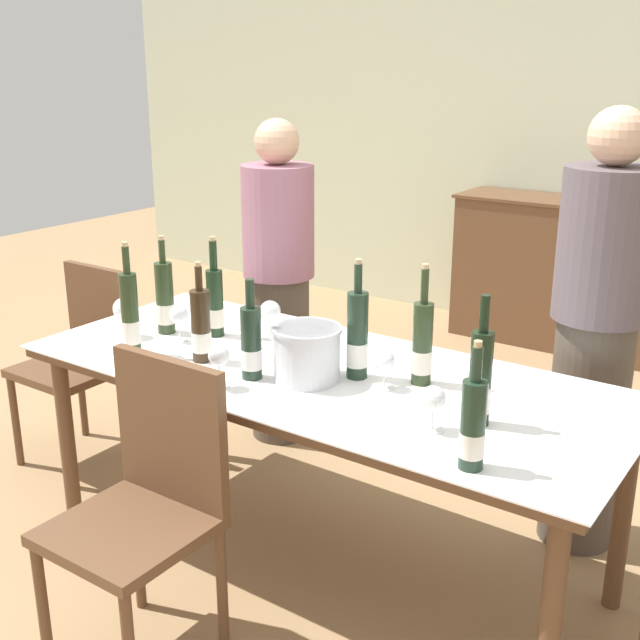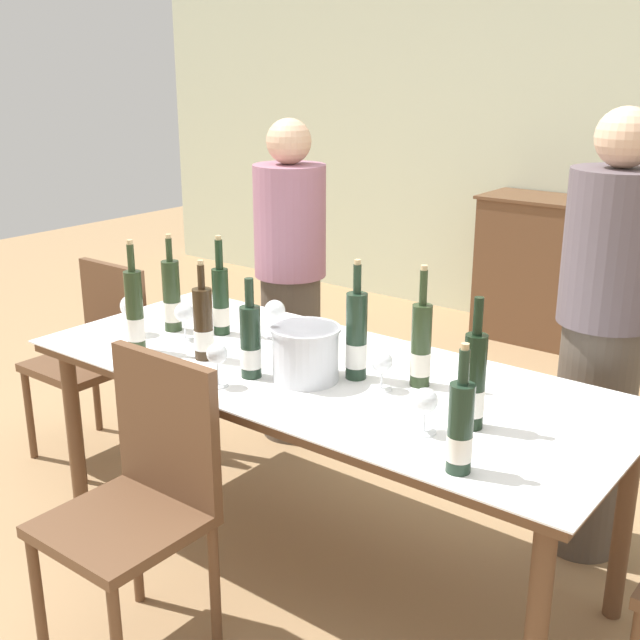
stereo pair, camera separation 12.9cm
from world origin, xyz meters
TOP-DOWN VIEW (x-y plane):
  - ground_plane at (0.00, 0.00)m, footprint 12.00×12.00m
  - back_wall at (0.00, 3.12)m, footprint 8.00×0.10m
  - sideboard_cabinet at (-0.07, 2.83)m, footprint 1.44×0.46m
  - dining_table at (0.00, 0.00)m, footprint 2.11×0.87m
  - ice_bucket at (0.01, -0.10)m, footprint 0.23×0.23m
  - wine_bottle_0 at (-0.65, -0.25)m, footprint 0.06×0.06m
  - wine_bottle_1 at (0.71, -0.34)m, footprint 0.07×0.07m
  - wine_bottle_2 at (-0.72, -0.01)m, footprint 0.07×0.07m
  - wine_bottle_3 at (-0.39, -0.16)m, footprint 0.07×0.07m
  - wine_bottle_4 at (0.34, 0.09)m, footprint 0.07×0.07m
  - wine_bottle_5 at (-0.54, 0.07)m, footprint 0.06×0.06m
  - wine_bottle_6 at (0.14, 0.02)m, footprint 0.07×0.07m
  - wine_bottle_7 at (-0.15, -0.18)m, footprint 0.07×0.07m
  - wine_bottle_8 at (0.62, -0.09)m, footprint 0.07×0.07m
  - wine_glass_0 at (-0.34, 0.16)m, footprint 0.08×0.08m
  - wine_glass_1 at (-0.18, -0.31)m, footprint 0.07×0.07m
  - wine_glass_2 at (0.26, -0.01)m, footprint 0.07×0.07m
  - wine_glass_3 at (-0.81, -0.14)m, footprint 0.09×0.09m
  - wine_glass_4 at (0.53, -0.20)m, footprint 0.07×0.07m
  - wine_glass_5 at (-0.60, -0.06)m, footprint 0.07×0.07m
  - chair_near_front at (-0.15, -0.67)m, footprint 0.42×0.42m
  - chair_left_end at (-1.35, 0.08)m, footprint 0.42×0.42m
  - person_host at (-0.76, 0.75)m, footprint 0.33×0.33m
  - person_guest_left at (0.72, 0.68)m, footprint 0.33×0.33m

SIDE VIEW (x-z plane):
  - ground_plane at x=0.00m, z-range 0.00..0.00m
  - sideboard_cabinet at x=-0.07m, z-range 0.00..0.94m
  - chair_left_end at x=-1.35m, z-range 0.07..0.95m
  - chair_near_front at x=-0.15m, z-range 0.07..1.00m
  - dining_table at x=0.00m, z-range 0.31..1.05m
  - person_host at x=-0.76m, z-range 0.00..1.51m
  - person_guest_left at x=0.72m, z-range 0.00..1.62m
  - wine_glass_2 at x=0.26m, z-range 0.77..0.90m
  - wine_glass_4 at x=0.53m, z-range 0.77..0.91m
  - ice_bucket at x=0.01m, z-range 0.75..0.93m
  - wine_glass_5 at x=-0.60m, z-range 0.78..0.92m
  - wine_glass_1 at x=-0.18m, z-range 0.78..0.92m
  - wine_glass_0 at x=-0.34m, z-range 0.78..0.92m
  - wine_glass_3 at x=-0.81m, z-range 0.78..0.93m
  - wine_bottle_1 at x=0.71m, z-range 0.69..1.04m
  - wine_bottle_7 at x=-0.15m, z-range 0.70..1.03m
  - wine_bottle_3 at x=-0.39m, z-range 0.69..1.05m
  - wine_bottle_5 at x=-0.54m, z-range 0.68..1.07m
  - wine_bottle_2 at x=-0.72m, z-range 0.69..1.07m
  - wine_bottle_4 at x=0.34m, z-range 0.68..1.08m
  - wine_bottle_8 at x=0.62m, z-range 0.69..1.08m
  - wine_bottle_6 at x=0.14m, z-range 0.68..1.09m
  - wine_bottle_0 at x=-0.65m, z-range 0.68..1.09m
  - back_wall at x=0.00m, z-range 0.00..2.80m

